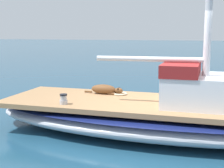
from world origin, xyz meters
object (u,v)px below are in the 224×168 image
at_px(dog_brown, 105,89).
at_px(coiled_rope, 120,94).
at_px(deck_winch, 64,99).
at_px(sailboat_main, 159,118).

xyz_separation_m(dog_brown, coiled_rope, (0.01, 0.36, -0.08)).
bearing_deg(deck_winch, coiled_rope, 143.04).
bearing_deg(dog_brown, coiled_rope, 87.87).
relative_size(dog_brown, deck_winch, 4.54).
xyz_separation_m(dog_brown, deck_winch, (1.23, -0.55, -0.01)).
relative_size(dog_brown, coiled_rope, 2.94).
distance_m(deck_winch, coiled_rope, 1.53).
bearing_deg(dog_brown, sailboat_main, 63.79).
height_order(deck_winch, coiled_rope, deck_winch).
height_order(sailboat_main, dog_brown, dog_brown).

